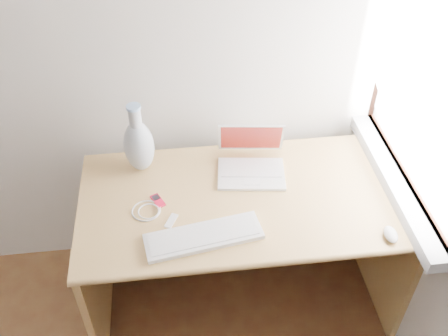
{
  "coord_description": "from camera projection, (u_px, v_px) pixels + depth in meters",
  "views": [
    {
      "loc": [
        0.75,
        -0.21,
        2.3
      ],
      "look_at": [
        0.94,
        1.35,
        0.9
      ],
      "focal_mm": 40.0,
      "sensor_mm": 36.0,
      "label": 1
    }
  ],
  "objects": [
    {
      "name": "external_keyboard",
      "position": [
        204.0,
        236.0,
        1.98
      ],
      "size": [
        0.49,
        0.21,
        0.02
      ],
      "rotation": [
        0.0,
        0.0,
        0.16
      ],
      "color": "white",
      "rests_on": "desk"
    },
    {
      "name": "remote",
      "position": [
        171.0,
        221.0,
        2.06
      ],
      "size": [
        0.06,
        0.08,
        0.01
      ],
      "primitive_type": "cube",
      "rotation": [
        0.0,
        0.0,
        -0.47
      ],
      "color": "white",
      "rests_on": "desk"
    },
    {
      "name": "laptop",
      "position": [
        250.0,
        162.0,
        2.27
      ],
      "size": [
        0.32,
        0.28,
        0.2
      ],
      "rotation": [
        0.0,
        0.0,
        -0.13
      ],
      "color": "white",
      "rests_on": "desk"
    },
    {
      "name": "window",
      "position": [
        429.0,
        86.0,
        1.88
      ],
      "size": [
        0.11,
        0.99,
        1.1
      ],
      "color": "white",
      "rests_on": "right_wall"
    },
    {
      "name": "mouse",
      "position": [
        391.0,
        234.0,
        1.98
      ],
      "size": [
        0.06,
        0.09,
        0.03
      ],
      "primitive_type": "ellipsoid",
      "rotation": [
        0.0,
        0.0,
        -0.08
      ],
      "color": "white",
      "rests_on": "desk"
    },
    {
      "name": "desk",
      "position": [
        241.0,
        216.0,
        2.38
      ],
      "size": [
        1.44,
        0.72,
        0.76
      ],
      "color": "tan",
      "rests_on": "floor"
    },
    {
      "name": "cable_coil",
      "position": [
        146.0,
        211.0,
        2.1
      ],
      "size": [
        0.13,
        0.13,
        0.01
      ],
      "primitive_type": "torus",
      "rotation": [
        0.0,
        0.0,
        0.07
      ],
      "color": "white",
      "rests_on": "desk"
    },
    {
      "name": "vase",
      "position": [
        139.0,
        144.0,
        2.21
      ],
      "size": [
        0.13,
        0.13,
        0.35
      ],
      "color": "#B1BCCC",
      "rests_on": "desk"
    },
    {
      "name": "ipod",
      "position": [
        158.0,
        201.0,
        2.14
      ],
      "size": [
        0.07,
        0.09,
        0.01
      ],
      "rotation": [
        0.0,
        0.0,
        0.45
      ],
      "color": "#B40C2B",
      "rests_on": "desk"
    }
  ]
}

